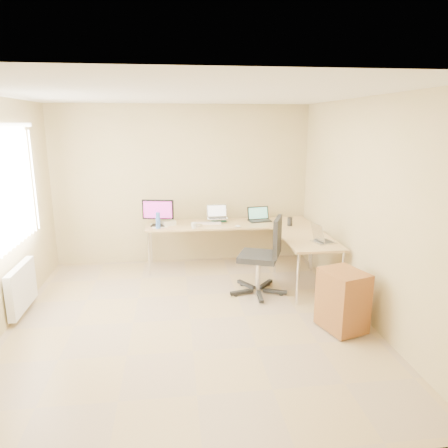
{
  "coord_description": "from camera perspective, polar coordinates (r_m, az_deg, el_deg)",
  "views": [
    {
      "loc": [
        -0.15,
        -4.57,
        2.3
      ],
      "look_at": [
        0.55,
        1.1,
        0.9
      ],
      "focal_mm": 33.07,
      "sensor_mm": 36.0,
      "label": 1
    }
  ],
  "objects": [
    {
      "name": "wall_right",
      "position": [
        5.19,
        18.82,
        1.91
      ],
      "size": [
        0.0,
        4.5,
        4.5
      ],
      "primitive_type": "plane",
      "rotation": [
        1.57,
        0.0,
        -1.57
      ],
      "color": "tan",
      "rests_on": "ground"
    },
    {
      "name": "ceiling",
      "position": [
        4.58,
        -5.4,
        17.46
      ],
      "size": [
        4.5,
        4.5,
        0.0
      ],
      "primitive_type": "plane",
      "rotation": [
        3.14,
        0.0,
        0.0
      ],
      "color": "white",
      "rests_on": "ground"
    },
    {
      "name": "black_cup",
      "position": [
        6.55,
        9.08,
        0.34
      ],
      "size": [
        0.08,
        0.08,
        0.13
      ],
      "primitive_type": "cylinder",
      "rotation": [
        0.0,
        0.0,
        0.04
      ],
      "color": "#292828",
      "rests_on": "desk_main"
    },
    {
      "name": "papers",
      "position": [
        6.57,
        -9.03,
        -0.2
      ],
      "size": [
        0.29,
        0.36,
        0.01
      ],
      "primitive_type": "cube",
      "rotation": [
        0.0,
        0.0,
        0.19
      ],
      "color": "#E9EACE",
      "rests_on": "desk_main"
    },
    {
      "name": "laptop_black",
      "position": [
        6.79,
        4.97,
        1.35
      ],
      "size": [
        0.4,
        0.32,
        0.23
      ],
      "primitive_type": "cube",
      "rotation": [
        0.0,
        0.0,
        0.14
      ],
      "color": "black",
      "rests_on": "desk_main"
    },
    {
      "name": "wall_front",
      "position": [
        2.53,
        -3.12,
        -9.6
      ],
      "size": [
        4.5,
        0.0,
        4.5
      ],
      "primitive_type": "plane",
      "rotation": [
        -1.57,
        0.0,
        0.0
      ],
      "color": "tan",
      "rests_on": "ground"
    },
    {
      "name": "floor",
      "position": [
        5.12,
        -4.73,
        -13.0
      ],
      "size": [
        4.5,
        4.5,
        0.0
      ],
      "primitive_type": "plane",
      "color": "tan",
      "rests_on": "ground"
    },
    {
      "name": "desk_return",
      "position": [
        6.04,
        11.23,
        -5.18
      ],
      "size": [
        0.7,
        1.3,
        0.73
      ],
      "primitive_type": "cube",
      "color": "tan",
      "rests_on": "ground"
    },
    {
      "name": "cd_stack",
      "position": [
        6.45,
        -3.48,
        -0.2
      ],
      "size": [
        0.12,
        0.12,
        0.03
      ],
      "primitive_type": "cylinder",
      "rotation": [
        0.0,
        0.0,
        0.07
      ],
      "color": "white",
      "rests_on": "desk_main"
    },
    {
      "name": "window",
      "position": [
        5.37,
        -27.75,
        4.15
      ],
      "size": [
        0.1,
        1.8,
        1.4
      ],
      "primitive_type": "cube",
      "color": "white",
      "rests_on": "wall_left"
    },
    {
      "name": "white_box",
      "position": [
        6.58,
        -7.67,
        0.18
      ],
      "size": [
        0.24,
        0.21,
        0.07
      ],
      "primitive_type": "cube",
      "rotation": [
        0.0,
        0.0,
        0.38
      ],
      "color": "white",
      "rests_on": "desk_main"
    },
    {
      "name": "cabinet",
      "position": [
        4.92,
        16.08,
        -10.06
      ],
      "size": [
        0.53,
        0.59,
        0.68
      ],
      "primitive_type": "cube",
      "rotation": [
        0.0,
        0.0,
        0.3
      ],
      "color": "brown",
      "rests_on": "ground"
    },
    {
      "name": "mug",
      "position": [
        6.31,
        -4.17,
        -0.22
      ],
      "size": [
        0.12,
        0.12,
        0.09
      ],
      "primitive_type": "imported",
      "rotation": [
        0.0,
        0.0,
        -0.31
      ],
      "color": "white",
      "rests_on": "desk_main"
    },
    {
      "name": "laptop_return",
      "position": [
        5.72,
        13.68,
        -1.43
      ],
      "size": [
        0.38,
        0.33,
        0.22
      ],
      "primitive_type": "cube",
      "rotation": [
        0.0,
        0.0,
        1.83
      ],
      "color": "silver",
      "rests_on": "desk_return"
    },
    {
      "name": "book_stack",
      "position": [
        6.83,
        -0.99,
        0.71
      ],
      "size": [
        0.3,
        0.35,
        0.05
      ],
      "primitive_type": "cube",
      "rotation": [
        0.0,
        0.0,
        0.31
      ],
      "color": "#185D4E",
      "rests_on": "desk_main"
    },
    {
      "name": "wall_back",
      "position": [
        6.89,
        -5.74,
        5.37
      ],
      "size": [
        4.5,
        0.0,
        4.5
      ],
      "primitive_type": "plane",
      "rotation": [
        1.57,
        0.0,
        0.0
      ],
      "color": "tan",
      "rests_on": "ground"
    },
    {
      "name": "laptop_center",
      "position": [
        6.71,
        -0.91,
        1.64
      ],
      "size": [
        0.35,
        0.27,
        0.22
      ],
      "primitive_type": "cube",
      "rotation": [
        0.0,
        0.0,
        0.03
      ],
      "color": "silver",
      "rests_on": "desk_main"
    },
    {
      "name": "keyboard",
      "position": [
        6.6,
        -2.42,
        0.1
      ],
      "size": [
        0.47,
        0.15,
        0.02
      ],
      "primitive_type": "cube",
      "rotation": [
        0.0,
        0.0,
        -0.05
      ],
      "color": "white",
      "rests_on": "desk_main"
    },
    {
      "name": "desk_fan",
      "position": [
        6.77,
        -9.01,
        1.53
      ],
      "size": [
        0.29,
        0.29,
        0.31
      ],
      "primitive_type": "cylinder",
      "rotation": [
        0.0,
        0.0,
        0.21
      ],
      "color": "silver",
      "rests_on": "desk_main"
    },
    {
      "name": "water_bottle",
      "position": [
        6.37,
        -9.11,
        0.5
      ],
      "size": [
        0.09,
        0.09,
        0.25
      ],
      "primitive_type": "cylinder",
      "rotation": [
        0.0,
        0.0,
        0.24
      ],
      "color": "#3F6BC6",
      "rests_on": "desk_main"
    },
    {
      "name": "radiator",
      "position": [
        5.66,
        -26.2,
        -7.88
      ],
      "size": [
        0.09,
        0.8,
        0.55
      ],
      "primitive_type": "cube",
      "color": "white",
      "rests_on": "ground"
    },
    {
      "name": "monitor",
      "position": [
        6.51,
        -9.1,
        1.55
      ],
      "size": [
        0.51,
        0.25,
        0.42
      ],
      "primitive_type": "cube",
      "rotation": [
        0.0,
        0.0,
        -0.19
      ],
      "color": "black",
      "rests_on": "desk_main"
    },
    {
      "name": "desk_main",
      "position": [
        6.76,
        0.69,
        -2.85
      ],
      "size": [
        2.65,
        0.7,
        0.73
      ],
      "primitive_type": "cube",
      "color": "tan",
      "rests_on": "ground"
    },
    {
      "name": "mouse",
      "position": [
        6.39,
        1.92,
        -0.3
      ],
      "size": [
        0.1,
        0.07,
        0.03
      ],
      "primitive_type": "ellipsoid",
      "rotation": [
        0.0,
        0.0,
        0.18
      ],
      "color": "silver",
      "rests_on": "desk_main"
    },
    {
      "name": "office_chair",
      "position": [
        5.67,
        4.76,
        -4.78
      ],
      "size": [
        0.86,
        0.86,
        1.1
      ],
      "primitive_type": "cube",
      "rotation": [
        0.0,
        0.0,
        -0.38
      ],
      "color": "black",
      "rests_on": "ground"
    }
  ]
}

